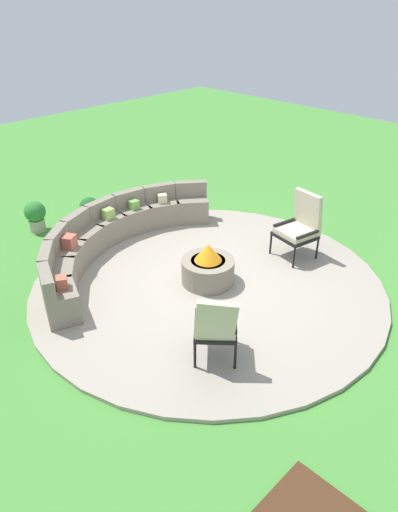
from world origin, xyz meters
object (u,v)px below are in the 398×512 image
at_px(lounge_chair_front_right, 300,225).
at_px(potted_plant_3, 36,215).
at_px(curved_stone_bench, 113,237).
at_px(lounge_chair_front_left, 216,325).
at_px(potted_plant_0, 90,209).
at_px(fire_pit, 208,268).

relative_size(lounge_chair_front_right, potted_plant_3, 1.89).
relative_size(curved_stone_bench, lounge_chair_front_left, 4.18).
bearing_deg(lounge_chair_front_left, potted_plant_0, 122.67).
xyz_separation_m(lounge_chair_front_left, potted_plant_0, (1.19, 4.55, -0.29)).
relative_size(curved_stone_bench, lounge_chair_front_right, 3.67).
bearing_deg(fire_pit, curved_stone_bench, 105.25).
distance_m(lounge_chair_front_left, lounge_chair_front_right, 3.07).
bearing_deg(curved_stone_bench, potted_plant_0, 71.81).
bearing_deg(curved_stone_bench, lounge_chair_front_left, -103.04).
relative_size(fire_pit, potted_plant_0, 1.52).
height_order(fire_pit, curved_stone_bench, curved_stone_bench).
bearing_deg(potted_plant_0, potted_plant_3, 153.31).
height_order(lounge_chair_front_right, potted_plant_3, lounge_chair_front_right).
bearing_deg(potted_plant_0, fire_pit, -89.30).
bearing_deg(fire_pit, potted_plant_3, 104.58).
relative_size(lounge_chair_front_left, lounge_chair_front_right, 0.88).
height_order(fire_pit, potted_plant_0, fire_pit).
distance_m(lounge_chair_front_right, potted_plant_0, 4.16).
relative_size(potted_plant_0, potted_plant_3, 0.91).
height_order(curved_stone_bench, lounge_chair_front_left, lounge_chair_front_left).
height_order(fire_pit, lounge_chair_front_left, lounge_chair_front_left).
distance_m(fire_pit, potted_plant_0, 3.24).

